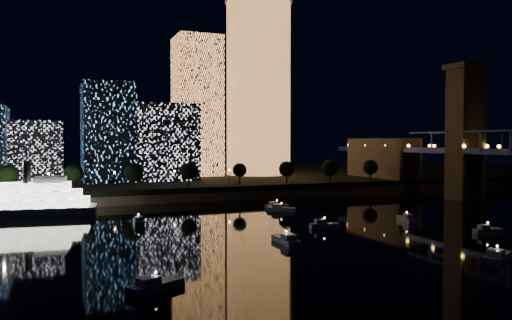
{
  "coord_description": "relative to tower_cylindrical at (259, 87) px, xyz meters",
  "views": [
    {
      "loc": [
        -76.56,
        -91.47,
        21.05
      ],
      "look_at": [
        -16.68,
        55.0,
        15.52
      ],
      "focal_mm": 35.0,
      "sensor_mm": 36.0,
      "label": 1
    }
  ],
  "objects": [
    {
      "name": "street_lamps",
      "position": [
        -53.71,
        -46.7,
        -39.99
      ],
      "size": [
        132.7,
        0.7,
        5.65
      ],
      "color": "black",
      "rests_on": "far_bank"
    },
    {
      "name": "seawall",
      "position": [
        -19.71,
        -58.7,
        -47.51
      ],
      "size": [
        420.0,
        6.0,
        3.0
      ],
      "primitive_type": "cube",
      "color": "#6B5E4C",
      "rests_on": "ground"
    },
    {
      "name": "ground",
      "position": [
        -19.71,
        -140.7,
        -49.01
      ],
      "size": [
        520.0,
        520.0,
        0.0
      ],
      "primitive_type": "plane",
      "color": "black",
      "rests_on": "ground"
    },
    {
      "name": "motorboats",
      "position": [
        -30.59,
        -130.52,
        -48.2
      ],
      "size": [
        132.31,
        85.05,
        2.78
      ],
      "color": "silver",
      "rests_on": "ground"
    },
    {
      "name": "far_bank",
      "position": [
        -19.71,
        19.3,
        -46.51
      ],
      "size": [
        420.0,
        160.0,
        5.0
      ],
      "primitive_type": "cube",
      "color": "black",
      "rests_on": "ground"
    },
    {
      "name": "tower_cylindrical",
      "position": [
        0.0,
        0.0,
        0.0
      ],
      "size": [
        34.0,
        34.0,
        87.77
      ],
      "color": "#FF9F51",
      "rests_on": "far_bank"
    },
    {
      "name": "tower_rectangular",
      "position": [
        -30.57,
        4.44,
        -10.31
      ],
      "size": [
        21.18,
        21.18,
        67.4
      ],
      "primitive_type": "cube",
      "color": "#FF9F51",
      "rests_on": "far_bank"
    },
    {
      "name": "esplanade_trees",
      "position": [
        -50.02,
        -52.7,
        -38.54
      ],
      "size": [
        166.32,
        6.98,
        8.99
      ],
      "color": "black",
      "rests_on": "far_bank"
    },
    {
      "name": "midrise_blocks",
      "position": [
        -84.25,
        -18.85,
        -27.63
      ],
      "size": [
        94.4,
        32.01,
        40.31
      ],
      "color": "white",
      "rests_on": "far_bank"
    }
  ]
}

